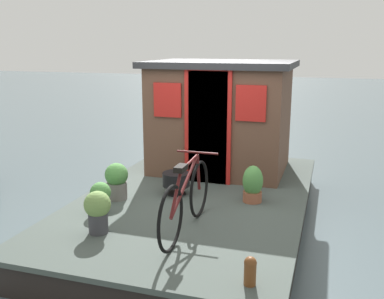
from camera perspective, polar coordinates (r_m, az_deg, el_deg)
ground_plane at (r=6.44m, az=0.55°, el=-9.39°), size 60.00×60.00×0.00m
houseboat_deck at (r=6.36m, az=0.55°, el=-7.61°), size 5.00×3.03×0.43m
houseboat_cabin at (r=7.37m, az=3.77°, el=4.39°), size 1.81×2.33×1.81m
bicycle at (r=4.95m, az=-0.75°, el=-6.45°), size 1.69×0.50×0.84m
potted_plant_succulent at (r=5.08m, az=-12.11°, el=-7.62°), size 0.30×0.30×0.49m
potted_plant_fern at (r=5.69m, az=-11.73°, el=-5.84°), size 0.26×0.26×0.39m
potted_plant_geranium at (r=6.12m, az=-9.72°, el=-3.95°), size 0.32×0.32×0.51m
potted_plant_rosemary at (r=5.99m, az=7.86°, el=-4.50°), size 0.27×0.27×0.50m
charcoal_grill at (r=6.23m, az=-2.07°, el=-3.97°), size 0.38×0.38×0.32m
mooring_bollard at (r=4.05m, az=7.53°, el=-15.16°), size 0.11×0.11×0.27m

